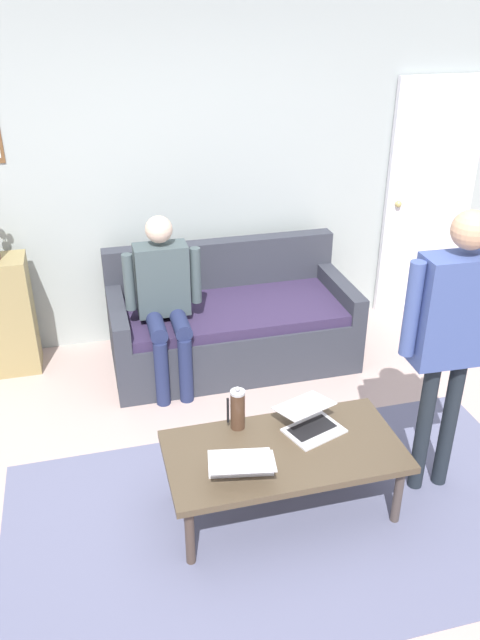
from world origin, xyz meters
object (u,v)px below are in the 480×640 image
object	(u,v)px
french_press	(238,409)
side_shelf	(5,316)
laptop_left	(241,463)
laptop_center	(310,422)
interior_door	(429,200)
couch	(231,324)
coffee_table	(284,454)
person_seated	(164,295)
person_standing	(455,323)

from	to	relation	value
french_press	side_shelf	xyz separation A→B (m)	(1.38, -1.72, -0.09)
laptop_left	laptop_center	xyz separation A→B (m)	(-0.47, -0.24, 0.00)
interior_door	laptop_center	distance (m)	2.80
couch	coffee_table	size ratio (longest dim) A/B	1.44
side_shelf	person_seated	size ratio (longest dim) A/B	0.72
laptop_center	person_seated	distance (m)	1.50
couch	french_press	size ratio (longest dim) A/B	6.76
coffee_table	laptop_center	size ratio (longest dim) A/B	3.20
laptop_left	couch	bearing A→B (deg)	-102.13
laptop_center	french_press	bearing A→B (deg)	-16.15
laptop_left	side_shelf	size ratio (longest dim) A/B	0.43
french_press	person_seated	xyz separation A→B (m)	(0.22, -1.22, 0.18)
coffee_table	french_press	xyz separation A→B (m)	(0.20, -0.25, 0.17)
interior_door	laptop_center	xyz separation A→B (m)	(1.82, 2.05, -0.56)
interior_door	french_press	bearing A→B (deg)	41.18
person_standing	interior_door	bearing A→B (deg)	-116.61
coffee_table	laptop_center	world-z (taller)	laptop_center
coffee_table	person_seated	size ratio (longest dim) A/B	1.01
french_press	person_seated	size ratio (longest dim) A/B	0.22
side_shelf	laptop_center	bearing A→B (deg)	133.99
couch	person_standing	bearing A→B (deg)	114.52
coffee_table	laptop_center	distance (m)	0.26
couch	laptop_center	distance (m)	1.57
person_standing	person_seated	size ratio (longest dim) A/B	1.33
couch	side_shelf	distance (m)	1.72
interior_door	person_seated	size ratio (longest dim) A/B	1.60
person_seated	coffee_table	bearing A→B (deg)	106.02
laptop_left	person_seated	world-z (taller)	person_seated
laptop_left	french_press	world-z (taller)	french_press
laptop_left	side_shelf	world-z (taller)	side_shelf
french_press	side_shelf	bearing A→B (deg)	-51.37
interior_door	couch	bearing A→B (deg)	14.42
laptop_left	person_seated	distance (m)	1.60
french_press	person_seated	bearing A→B (deg)	-79.62
person_standing	person_seated	world-z (taller)	person_standing
laptop_center	person_standing	size ratio (longest dim) A/B	0.24
laptop_center	person_standing	world-z (taller)	person_standing
laptop_center	french_press	world-z (taller)	french_press
laptop_center	person_seated	bearing A→B (deg)	-65.07
person_seated	person_standing	bearing A→B (deg)	131.42
interior_door	coffee_table	size ratio (longest dim) A/B	1.58
coffee_table	person_seated	xyz separation A→B (m)	(0.42, -1.47, 0.35)
french_press	person_standing	size ratio (longest dim) A/B	0.16
couch	coffee_table	xyz separation A→B (m)	(0.12, 1.70, 0.08)
interior_door	couch	world-z (taller)	interior_door
coffee_table	person_standing	size ratio (longest dim) A/B	0.76
coffee_table	side_shelf	distance (m)	2.52
interior_door	french_press	xyz separation A→B (m)	(2.22, 1.94, -0.48)
laptop_left	laptop_center	bearing A→B (deg)	-153.43
coffee_table	laptop_left	distance (m)	0.30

